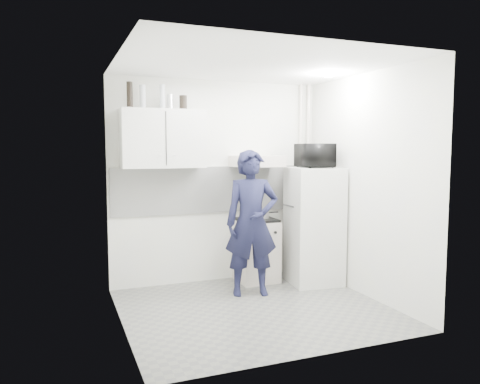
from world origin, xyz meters
name	(u,v)px	position (x,y,z in m)	size (l,w,h in m)	color
floor	(255,309)	(0.00, 0.00, 0.00)	(2.80, 2.80, 0.00)	#525252
ceiling	(256,64)	(0.00, 0.00, 2.60)	(2.80, 2.80, 0.00)	white
wall_back	(217,182)	(0.00, 1.25, 1.30)	(2.80, 2.80, 0.00)	silver
wall_left	(120,194)	(-1.40, 0.00, 1.30)	(2.60, 2.60, 0.00)	silver
wall_right	(365,186)	(1.40, 0.00, 1.30)	(2.60, 2.60, 0.00)	silver
person	(252,223)	(0.17, 0.50, 0.86)	(0.63, 0.41, 1.72)	black
stove	(256,251)	(0.45, 1.00, 0.40)	(0.50, 0.50, 0.79)	beige
fridge	(314,226)	(1.10, 0.65, 0.75)	(0.62, 0.62, 1.49)	silver
stove_top	(256,220)	(0.45, 1.00, 0.81)	(0.48, 0.48, 0.03)	black
saucepan	(263,215)	(0.54, 1.00, 0.87)	(0.16, 0.16, 0.09)	silver
microwave	(315,156)	(1.10, 0.65, 1.64)	(0.37, 0.54, 0.30)	black
bottle_a	(130,95)	(-1.13, 1.07, 2.35)	(0.07, 0.07, 0.30)	black
bottle_b	(143,97)	(-0.98, 1.07, 2.34)	(0.07, 0.07, 0.27)	#B2B7BC
bottle_d	(162,97)	(-0.75, 1.07, 2.35)	(0.07, 0.07, 0.29)	#B2B7BC
canister_a	(170,102)	(-0.66, 1.07, 2.29)	(0.07, 0.07, 0.18)	silver
canister_b	(183,103)	(-0.49, 1.07, 2.29)	(0.09, 0.09, 0.17)	black
upper_cabinet	(163,139)	(-0.75, 1.07, 1.85)	(1.00, 0.35, 0.70)	silver
range_hood	(257,161)	(0.45, 1.00, 1.57)	(0.60, 0.50, 0.14)	beige
backsplash	(218,189)	(0.00, 1.24, 1.20)	(2.74, 0.03, 0.60)	white
pipe_a	(308,180)	(1.30, 1.17, 1.30)	(0.05, 0.05, 2.60)	beige
pipe_b	(300,180)	(1.18, 1.17, 1.30)	(0.04, 0.04, 2.60)	beige
ceiling_spot_fixture	(329,76)	(1.00, 0.20, 2.57)	(0.10, 0.10, 0.02)	white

